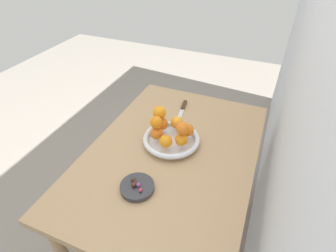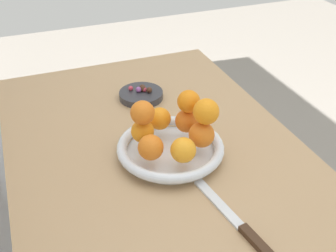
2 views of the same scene
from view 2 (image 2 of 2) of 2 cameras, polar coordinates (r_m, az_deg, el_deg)
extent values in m
cube|color=tan|center=(1.14, -1.84, -3.41)|extent=(1.10, 0.76, 0.04)
cylinder|color=tan|center=(1.82, 2.71, -1.92)|extent=(0.05, 0.05, 0.70)
cylinder|color=tan|center=(1.71, -17.47, -6.30)|extent=(0.05, 0.05, 0.70)
cylinder|color=silver|center=(1.09, 0.33, -3.71)|extent=(0.23, 0.23, 0.01)
torus|color=silver|center=(1.08, 0.34, -2.86)|extent=(0.28, 0.28, 0.03)
cylinder|color=#333338|center=(1.34, -3.66, 4.22)|extent=(0.14, 0.14, 0.02)
sphere|color=orange|center=(1.06, -3.47, -0.71)|extent=(0.06, 0.06, 0.06)
sphere|color=orange|center=(1.00, -2.36, -2.92)|extent=(0.06, 0.06, 0.06)
sphere|color=orange|center=(0.99, 2.08, -3.27)|extent=(0.06, 0.06, 0.06)
sphere|color=orange|center=(1.04, 4.57, -1.17)|extent=(0.07, 0.07, 0.07)
sphere|color=orange|center=(1.10, 2.55, 0.69)|extent=(0.06, 0.06, 0.06)
sphere|color=orange|center=(1.11, -1.13, 1.02)|extent=(0.06, 0.06, 0.06)
sphere|color=orange|center=(1.02, -3.48, 1.81)|extent=(0.06, 0.06, 0.06)
sphere|color=orange|center=(1.06, 2.82, 3.34)|extent=(0.06, 0.06, 0.06)
sphere|color=orange|center=(1.01, 5.18, 1.96)|extent=(0.06, 0.06, 0.06)
sphere|color=#C6384C|center=(1.34, -5.08, 5.12)|extent=(0.02, 0.02, 0.02)
sphere|color=#472819|center=(1.33, -2.56, 4.90)|extent=(0.02, 0.02, 0.02)
sphere|color=#472819|center=(1.34, -3.48, 5.24)|extent=(0.02, 0.02, 0.02)
sphere|color=#472819|center=(1.34, -3.41, 5.10)|extent=(0.02, 0.02, 0.02)
sphere|color=#C6384C|center=(1.33, -3.19, 4.95)|extent=(0.01, 0.01, 0.01)
sphere|color=#8C4C99|center=(1.33, -4.00, 4.94)|extent=(0.02, 0.02, 0.02)
cube|color=#3F2819|center=(0.89, 11.81, -15.04)|extent=(0.09, 0.03, 0.01)
cube|color=silver|center=(0.96, 6.84, -10.31)|extent=(0.17, 0.05, 0.01)
camera|label=1|loc=(1.71, -27.96, 36.63)|focal=28.00mm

